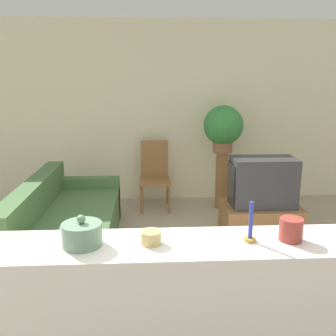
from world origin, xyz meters
name	(u,v)px	position (x,y,z in m)	size (l,w,h in m)	color
wall_back	(147,113)	(0.00, 3.43, 1.35)	(9.00, 0.06, 2.70)	beige
couch	(66,227)	(-0.89, 1.61, 0.28)	(0.93, 2.08, 0.78)	#476B3D
tv_stand	(260,222)	(1.32, 1.80, 0.21)	(0.89, 0.56, 0.42)	olive
television	(262,182)	(1.32, 1.80, 0.70)	(0.73, 0.41, 0.56)	#333338
wooden_chair	(155,173)	(0.11, 2.99, 0.52)	(0.44, 0.44, 0.98)	olive
plant_stand	(221,180)	(1.07, 2.92, 0.41)	(0.17, 0.17, 0.83)	olive
potted_plant	(223,127)	(1.07, 2.92, 1.19)	(0.56, 0.56, 0.67)	#8E5B3D
foreground_counter	(148,320)	(0.00, -0.36, 0.48)	(2.80, 0.44, 0.96)	white
decorative_bowl	(82,234)	(-0.35, -0.36, 1.03)	(0.22, 0.22, 0.17)	gray
candle_jar	(151,237)	(0.02, -0.36, 1.00)	(0.12, 0.12, 0.07)	tan
candlestick	(250,229)	(0.57, -0.36, 1.04)	(0.07, 0.07, 0.23)	#B7933D
coffee_tin	(291,229)	(0.80, -0.36, 1.03)	(0.13, 0.13, 0.13)	#99382D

